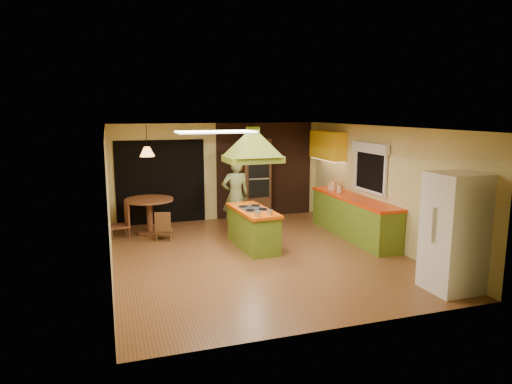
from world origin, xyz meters
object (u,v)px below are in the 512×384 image
object	(u,v)px
refrigerator	(454,232)
dining_table	(149,209)
kitchen_island	(253,228)
man	(236,196)
wall_oven	(255,179)
canister_large	(333,186)

from	to	relation	value
refrigerator	dining_table	size ratio (longest dim) A/B	1.71
kitchen_island	refrigerator	xyz separation A→B (m)	(2.30, -3.15, 0.52)
man	dining_table	xyz separation A→B (m)	(-1.89, 0.63, -0.31)
wall_oven	canister_large	world-z (taller)	wall_oven
man	canister_large	distance (m)	2.40
refrigerator	dining_table	world-z (taller)	refrigerator
man	dining_table	distance (m)	2.01
kitchen_island	dining_table	distance (m)	2.64
refrigerator	man	bearing A→B (deg)	117.56
man	dining_table	size ratio (longest dim) A/B	1.61
kitchen_island	wall_oven	bearing A→B (deg)	67.37
kitchen_island	wall_oven	distance (m)	2.64
man	canister_large	xyz separation A→B (m)	(2.39, -0.19, 0.15)
dining_table	wall_oven	bearing A→B (deg)	12.77
kitchen_island	canister_large	world-z (taller)	canister_large
man	refrigerator	xyz separation A→B (m)	(2.35, -4.31, 0.05)
refrigerator	canister_large	xyz separation A→B (m)	(0.04, 4.12, 0.10)
man	canister_large	size ratio (longest dim) A/B	7.64
man	refrigerator	size ratio (longest dim) A/B	0.94
dining_table	canister_large	world-z (taller)	canister_large
kitchen_island	dining_table	size ratio (longest dim) A/B	1.51
wall_oven	man	bearing A→B (deg)	-121.72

